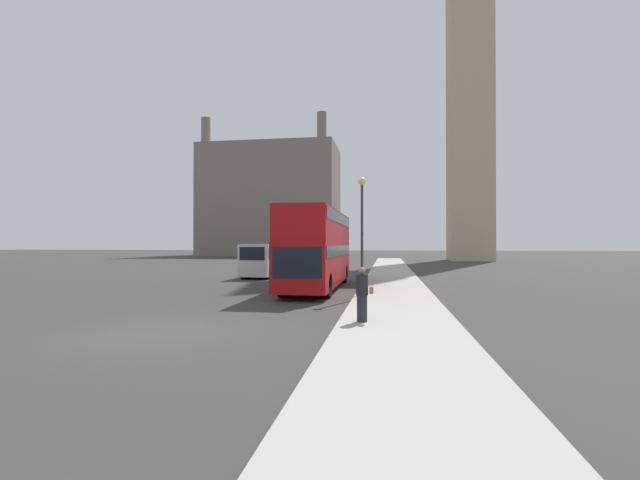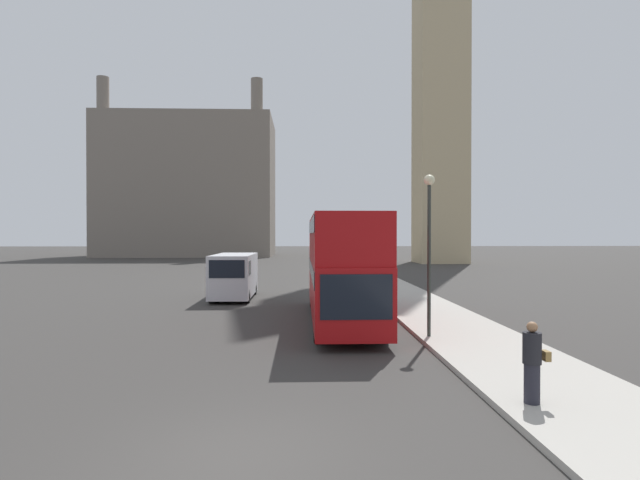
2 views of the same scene
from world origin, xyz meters
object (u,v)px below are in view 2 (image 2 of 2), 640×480
at_px(red_double_decker_bus, 341,263).
at_px(street_lamp, 429,229).
at_px(pedestrian, 532,362).
at_px(white_van, 234,275).

bearing_deg(red_double_decker_bus, street_lamp, -55.18).
bearing_deg(pedestrian, white_van, 115.21).
relative_size(red_double_decker_bus, street_lamp, 2.11).
bearing_deg(white_van, pedestrian, -64.79).
bearing_deg(pedestrian, red_double_decker_bus, 106.19).
xyz_separation_m(red_double_decker_bus, pedestrian, (3.06, -10.54, -1.42)).
xyz_separation_m(white_van, street_lamp, (8.08, -11.31, 2.42)).
distance_m(red_double_decker_bus, pedestrian, 11.07).
height_order(red_double_decker_bus, street_lamp, street_lamp).
xyz_separation_m(pedestrian, street_lamp, (-0.40, 6.71, 2.77)).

